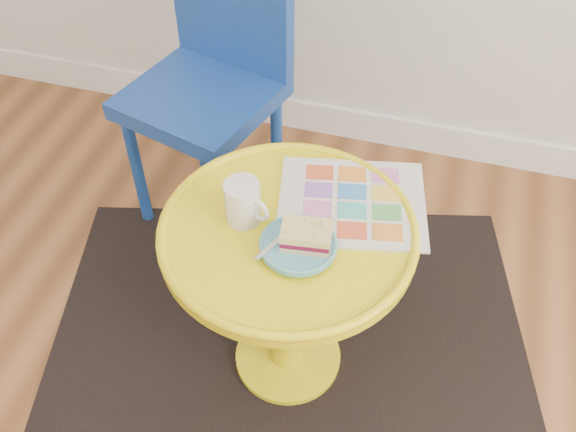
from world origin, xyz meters
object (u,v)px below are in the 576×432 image
(mug, at_px, (243,202))
(plate, at_px, (298,245))
(newspaper, at_px, (352,202))
(chair, at_px, (214,70))
(side_table, at_px, (288,272))

(mug, distance_m, plate, 0.15)
(mug, bearing_deg, newspaper, 50.29)
(newspaper, bearing_deg, chair, 126.67)
(side_table, xyz_separation_m, chair, (-0.38, 0.55, 0.12))
(side_table, xyz_separation_m, plate, (0.04, -0.05, 0.16))
(side_table, relative_size, plate, 3.48)
(plate, bearing_deg, side_table, 125.10)
(chair, xyz_separation_m, plate, (0.42, -0.60, 0.04))
(side_table, bearing_deg, plate, -54.90)
(mug, relative_size, plate, 0.67)
(chair, distance_m, plate, 0.73)
(side_table, height_order, newspaper, newspaper)
(side_table, height_order, mug, mug)
(side_table, xyz_separation_m, mug, (-0.10, 0.00, 0.20))
(side_table, relative_size, mug, 5.21)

